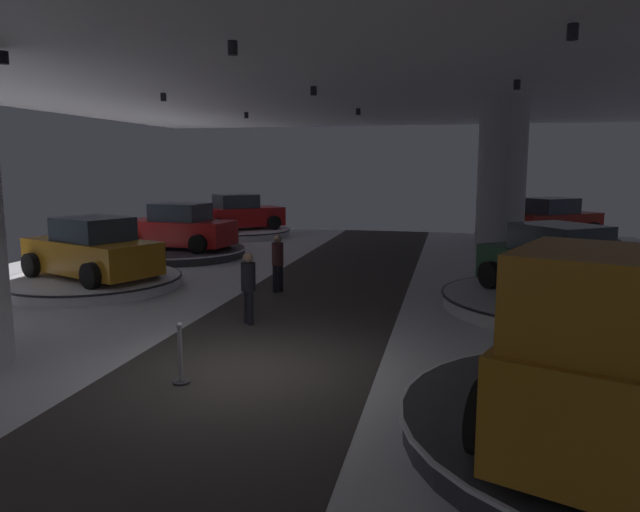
% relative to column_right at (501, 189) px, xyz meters
% --- Properties ---
extents(ground, '(24.00, 44.00, 0.06)m').
position_rel_column_right_xyz_m(ground, '(-4.79, -9.87, -2.77)').
color(ground, silver).
extents(ceiling_with_spotlights, '(24.00, 44.00, 0.39)m').
position_rel_column_right_xyz_m(ceiling_with_spotlights, '(-4.79, -9.87, 2.80)').
color(ceiling_with_spotlights, silver).
extents(column_right, '(1.46, 1.46, 5.50)m').
position_rel_column_right_xyz_m(column_right, '(0.00, 0.00, 0.00)').
color(column_right, '#ADADB2').
rests_on(column_right, ground).
extents(display_platform_mid_left, '(4.97, 4.97, 0.32)m').
position_rel_column_right_xyz_m(display_platform_mid_left, '(-11.38, -4.32, -2.57)').
color(display_platform_mid_left, silver).
rests_on(display_platform_mid_left, ground).
extents(display_car_mid_left, '(4.57, 3.40, 1.71)m').
position_rel_column_right_xyz_m(display_car_mid_left, '(-11.35, -4.34, -1.67)').
color(display_car_mid_left, '#B77519').
rests_on(display_car_mid_left, display_platform_mid_left).
extents(display_platform_far_left, '(5.17, 5.17, 0.33)m').
position_rel_column_right_xyz_m(display_platform_far_left, '(-11.61, 1.52, -2.57)').
color(display_platform_far_left, '#333338').
rests_on(display_platform_far_left, ground).
extents(display_car_far_left, '(4.36, 2.55, 1.71)m').
position_rel_column_right_xyz_m(display_car_far_left, '(-11.58, 1.52, -1.66)').
color(display_car_far_left, red).
rests_on(display_car_far_left, display_platform_far_left).
extents(display_platform_deep_right, '(5.55, 5.55, 0.37)m').
position_rel_column_right_xyz_m(display_platform_deep_right, '(2.79, 7.85, -2.55)').
color(display_platform_deep_right, '#333338').
rests_on(display_platform_deep_right, ground).
extents(display_car_deep_right, '(4.40, 4.04, 1.71)m').
position_rel_column_right_xyz_m(display_car_deep_right, '(2.76, 7.83, -1.62)').
color(display_car_deep_right, maroon).
rests_on(display_car_deep_right, display_platform_deep_right).
extents(display_platform_mid_right, '(5.69, 5.69, 0.35)m').
position_rel_column_right_xyz_m(display_platform_mid_right, '(1.19, -4.14, -2.55)').
color(display_platform_mid_right, '#B7B7BC').
rests_on(display_platform_mid_right, ground).
extents(display_car_mid_right, '(3.95, 4.44, 1.71)m').
position_rel_column_right_xyz_m(display_car_mid_right, '(1.18, -4.12, -1.63)').
color(display_car_mid_right, '#2D5638').
rests_on(display_car_mid_right, display_platform_mid_right).
extents(display_platform_near_right, '(5.68, 5.68, 0.36)m').
position_rel_column_right_xyz_m(display_platform_near_right, '(0.78, -11.40, -2.55)').
color(display_platform_near_right, '#333338').
rests_on(display_platform_near_right, ground).
extents(pickup_truck_near_right, '(4.10, 5.70, 2.30)m').
position_rel_column_right_xyz_m(pickup_truck_near_right, '(0.66, -11.70, -1.46)').
color(pickup_truck_near_right, '#B77519').
rests_on(pickup_truck_near_right, display_platform_near_right).
extents(display_platform_deep_left, '(5.02, 5.02, 0.35)m').
position_rel_column_right_xyz_m(display_platform_deep_left, '(-11.63, 8.19, -2.56)').
color(display_platform_deep_left, silver).
rests_on(display_platform_deep_left, ground).
extents(display_car_deep_left, '(4.33, 4.14, 1.71)m').
position_rel_column_right_xyz_m(display_car_deep_left, '(-11.65, 8.17, -1.63)').
color(display_car_deep_left, red).
rests_on(display_car_deep_left, display_platform_deep_left).
extents(visitor_walking_near, '(0.32, 0.32, 1.59)m').
position_rel_column_right_xyz_m(visitor_walking_near, '(-5.73, -7.03, -1.84)').
color(visitor_walking_near, black).
rests_on(visitor_walking_near, ground).
extents(visitor_walking_far, '(0.32, 0.32, 1.59)m').
position_rel_column_right_xyz_m(visitor_walking_far, '(-6.06, -3.71, -1.84)').
color(visitor_walking_far, black).
rests_on(visitor_walking_far, ground).
extents(stanchion_a, '(0.28, 0.28, 1.01)m').
position_rel_column_right_xyz_m(stanchion_a, '(-5.59, -10.64, -2.38)').
color(stanchion_a, '#333338').
rests_on(stanchion_a, ground).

